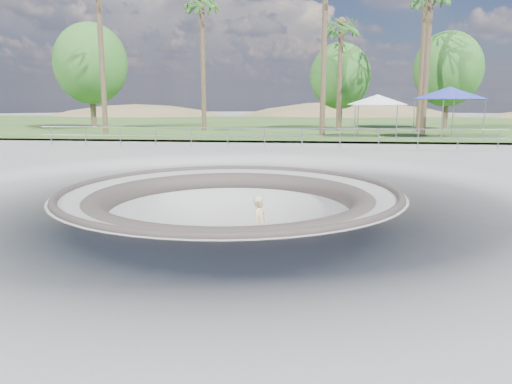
# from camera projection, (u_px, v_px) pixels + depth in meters

# --- Properties ---
(ground) EXTENTS (180.00, 180.00, 0.00)m
(ground) POSITION_uv_depth(u_px,v_px,m) (230.00, 191.00, 15.07)
(ground) COLOR #9B9B96
(ground) RESTS_ON ground
(skate_bowl) EXTENTS (14.00, 14.00, 4.10)m
(skate_bowl) POSITION_uv_depth(u_px,v_px,m) (231.00, 249.00, 15.41)
(skate_bowl) COLOR #9B9B96
(skate_bowl) RESTS_ON ground
(grass_strip) EXTENTS (180.00, 36.00, 0.12)m
(grass_strip) POSITION_uv_depth(u_px,v_px,m) (284.00, 124.00, 48.24)
(grass_strip) COLOR #375321
(grass_strip) RESTS_ON ground
(distant_hills) EXTENTS (103.20, 45.00, 28.60)m
(distant_hills) POSITION_uv_depth(u_px,v_px,m) (318.00, 166.00, 71.85)
(distant_hills) COLOR brown
(distant_hills) RESTS_ON ground
(safety_railing) EXTENTS (25.00, 0.06, 1.03)m
(safety_railing) POSITION_uv_depth(u_px,v_px,m) (265.00, 137.00, 26.66)
(safety_railing) COLOR gray
(safety_railing) RESTS_ON ground
(skateboard) EXTENTS (0.84, 0.37, 0.08)m
(skateboard) POSITION_uv_depth(u_px,v_px,m) (260.00, 253.00, 15.05)
(skateboard) COLOR #9C683E
(skateboard) RESTS_ON ground
(skater) EXTENTS (0.59, 0.73, 1.72)m
(skater) POSITION_uv_depth(u_px,v_px,m) (260.00, 225.00, 14.88)
(skater) COLOR beige
(skater) RESTS_ON skateboard
(canopy_white) EXTENTS (5.24, 5.24, 2.68)m
(canopy_white) POSITION_uv_depth(u_px,v_px,m) (377.00, 100.00, 31.49)
(canopy_white) COLOR gray
(canopy_white) RESTS_ON ground
(canopy_blue) EXTENTS (5.80, 5.80, 3.15)m
(canopy_blue) POSITION_uv_depth(u_px,v_px,m) (450.00, 93.00, 30.96)
(canopy_blue) COLOR gray
(canopy_blue) RESTS_ON ground
(palm_b) EXTENTS (2.60, 2.60, 10.63)m
(palm_b) POSITION_uv_depth(u_px,v_px,m) (202.00, 6.00, 36.59)
(palm_b) COLOR brown
(palm_b) RESTS_ON ground
(palm_d) EXTENTS (2.60, 2.60, 8.83)m
(palm_d) POSITION_uv_depth(u_px,v_px,m) (341.00, 29.00, 36.52)
(palm_d) COLOR brown
(palm_d) RESTS_ON ground
(bushy_tree_left) EXTENTS (5.87, 5.34, 8.47)m
(bushy_tree_left) POSITION_uv_depth(u_px,v_px,m) (90.00, 64.00, 39.83)
(bushy_tree_left) COLOR brown
(bushy_tree_left) RESTS_ON ground
(bushy_tree_mid) EXTENTS (4.77, 4.33, 6.88)m
(bushy_tree_mid) POSITION_uv_depth(u_px,v_px,m) (340.00, 76.00, 39.41)
(bushy_tree_mid) COLOR brown
(bushy_tree_mid) RESTS_ON ground
(bushy_tree_right) EXTENTS (5.33, 4.85, 7.69)m
(bushy_tree_right) POSITION_uv_depth(u_px,v_px,m) (448.00, 69.00, 38.98)
(bushy_tree_right) COLOR brown
(bushy_tree_right) RESTS_ON ground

